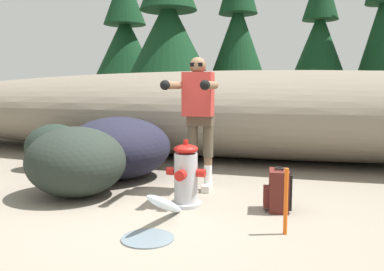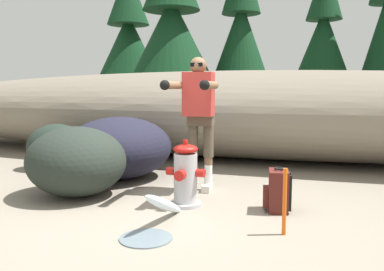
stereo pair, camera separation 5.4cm
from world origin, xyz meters
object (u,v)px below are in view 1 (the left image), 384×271
spare_backpack (278,191)px  boulder_small (55,147)px  fire_hydrant (186,176)px  utility_worker (199,107)px  boulder_mid (118,148)px  boulder_large (76,161)px  survey_stake (286,202)px

spare_backpack → boulder_small: 3.83m
fire_hydrant → spare_backpack: size_ratio=1.57×
utility_worker → spare_backpack: (1.03, -0.50, -0.85)m
fire_hydrant → boulder_small: fire_hydrant is taller
spare_backpack → boulder_small: size_ratio=0.50×
boulder_mid → boulder_small: bearing=167.2°
fire_hydrant → boulder_large: 1.40m
utility_worker → spare_backpack: utility_worker is taller
boulder_large → boulder_mid: 1.00m
utility_worker → boulder_large: (-1.35, -0.63, -0.64)m
spare_backpack → survey_stake: bearing=92.5°
boulder_large → boulder_mid: bearing=88.4°
utility_worker → boulder_large: utility_worker is taller
fire_hydrant → utility_worker: size_ratio=0.44×
boulder_small → fire_hydrant: bearing=-25.9°
boulder_large → survey_stake: (2.52, -0.55, -0.12)m
utility_worker → survey_stake: utility_worker is taller
utility_worker → survey_stake: (1.17, -1.18, -0.76)m
spare_backpack → survey_stake: survey_stake is taller
boulder_mid → boulder_small: (-1.29, 0.29, -0.08)m
utility_worker → boulder_small: size_ratio=1.77×
utility_worker → boulder_mid: 1.51m
fire_hydrant → boulder_large: bearing=-179.8°
spare_backpack → boulder_mid: size_ratio=0.30×
spare_backpack → boulder_large: boulder_large is taller
utility_worker → survey_stake: size_ratio=2.78×
spare_backpack → boulder_mid: boulder_mid is taller
spare_backpack → boulder_small: boulder_small is taller
boulder_small → utility_worker: bearing=-14.3°
boulder_mid → survey_stake: (2.49, -1.55, -0.15)m
fire_hydrant → boulder_mid: boulder_mid is taller
spare_backpack → boulder_small: bearing=-26.2°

